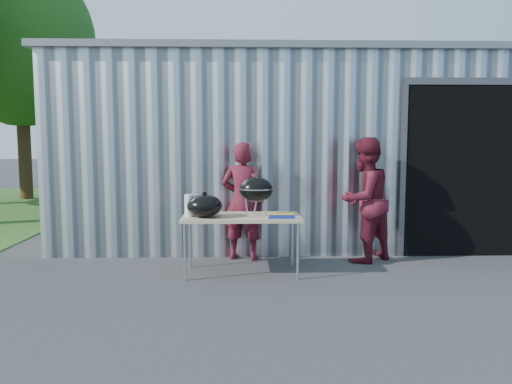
{
  "coord_description": "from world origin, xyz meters",
  "views": [
    {
      "loc": [
        -0.29,
        -5.5,
        1.72
      ],
      "look_at": [
        -0.1,
        0.84,
        1.05
      ],
      "focal_mm": 35.0,
      "sensor_mm": 36.0,
      "label": 1
    }
  ],
  "objects_px": {
    "person_cook": "(243,201)",
    "folding_table": "(241,219)",
    "kettle_grill": "(256,183)",
    "person_bystander": "(364,200)"
  },
  "relations": [
    {
      "from": "kettle_grill",
      "to": "person_bystander",
      "type": "height_order",
      "value": "person_bystander"
    },
    {
      "from": "kettle_grill",
      "to": "person_cook",
      "type": "distance_m",
      "value": 0.86
    },
    {
      "from": "kettle_grill",
      "to": "folding_table",
      "type": "bearing_deg",
      "value": 178.53
    },
    {
      "from": "folding_table",
      "to": "kettle_grill",
      "type": "height_order",
      "value": "kettle_grill"
    },
    {
      "from": "kettle_grill",
      "to": "person_bystander",
      "type": "xyz_separation_m",
      "value": [
        1.54,
        0.61,
        -0.29
      ]
    },
    {
      "from": "person_bystander",
      "to": "person_cook",
      "type": "bearing_deg",
      "value": -40.43
    },
    {
      "from": "person_bystander",
      "to": "kettle_grill",
      "type": "bearing_deg",
      "value": -13.31
    },
    {
      "from": "person_cook",
      "to": "folding_table",
      "type": "bearing_deg",
      "value": 102.21
    },
    {
      "from": "kettle_grill",
      "to": "person_cook",
      "type": "relative_size",
      "value": 0.55
    },
    {
      "from": "folding_table",
      "to": "person_cook",
      "type": "height_order",
      "value": "person_cook"
    }
  ]
}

